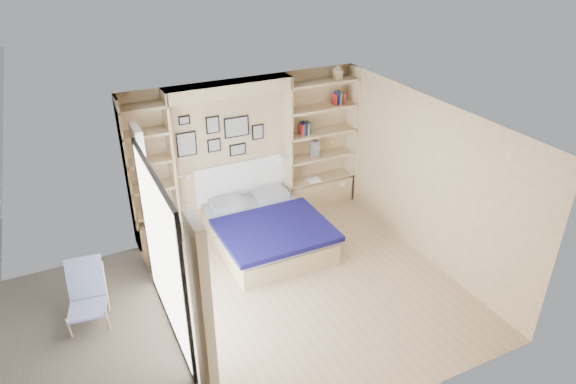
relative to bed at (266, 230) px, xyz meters
name	(u,v)px	position (x,y,z in m)	size (l,w,h in m)	color
ground	(307,285)	(0.09, -1.22, -0.27)	(4.50, 4.50, 0.00)	tan
room_shell	(240,181)	(-0.29, 0.30, 0.81)	(4.50, 4.50, 4.50)	#D6B57C
bed	(266,230)	(0.00, 0.00, 0.00)	(1.68, 2.05, 1.07)	tan
photo_gallery	(219,135)	(-0.36, 1.00, 1.33)	(1.48, 0.02, 0.82)	black
reading_lamps	(235,167)	(-0.21, 0.78, 0.83)	(1.92, 0.12, 0.15)	silver
shelf_decor	(307,119)	(1.16, 0.84, 1.42)	(3.46, 0.23, 2.03)	#A51E1E
deck	(37,368)	(-3.51, -1.22, -0.27)	(3.20, 4.00, 0.05)	#746656
deck_chair	(87,294)	(-2.80, -0.58, 0.12)	(0.59, 0.86, 0.81)	tan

